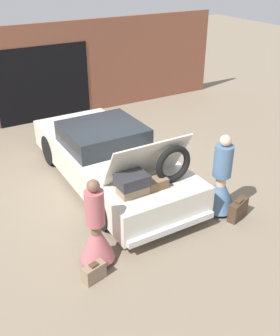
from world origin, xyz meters
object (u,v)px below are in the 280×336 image
object	(u,v)px
person_left	(96,234)
suitcase_beside_left_person	(94,272)
suitcase_beside_right_person	(238,209)
car	(110,158)
person_right	(220,185)

from	to	relation	value
person_left	suitcase_beside_left_person	size ratio (longest dim) A/B	3.91
suitcase_beside_right_person	car	bearing A→B (deg)	121.21
car	suitcase_beside_right_person	world-z (taller)	car
person_left	suitcase_beside_right_person	xyz separation A→B (m)	(2.82, -0.26, -0.36)
person_left	suitcase_beside_left_person	distance (m)	0.60
suitcase_beside_left_person	suitcase_beside_right_person	size ratio (longest dim) A/B	0.75
person_left	person_right	world-z (taller)	person_right
car	person_left	xyz separation A→B (m)	(-1.33, -2.20, -0.03)
car	suitcase_beside_left_person	size ratio (longest dim) A/B	12.33
person_right	suitcase_beside_right_person	size ratio (longest dim) A/B	3.06
person_right	suitcase_beside_left_person	bearing A→B (deg)	95.55
suitcase_beside_left_person	suitcase_beside_right_person	bearing A→B (deg)	2.16
person_left	person_right	xyz separation A→B (m)	(2.67, 0.13, 0.02)
suitcase_beside_left_person	car	bearing A→B (deg)	58.71
person_left	suitcase_beside_right_person	world-z (taller)	person_left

